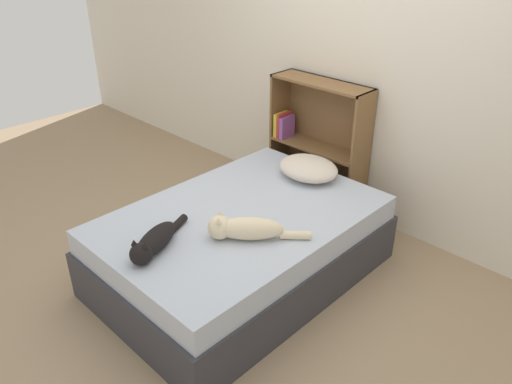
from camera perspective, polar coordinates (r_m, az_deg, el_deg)
The scene contains 7 objects.
ground_plane at distance 3.52m, azimuth -1.60°, elevation -9.41°, with size 8.00×8.00×0.00m, color #997F60.
wall_back at distance 3.89m, azimuth 12.32°, elevation 14.35°, with size 8.00×0.06×2.50m.
bed at distance 3.37m, azimuth -1.66°, elevation -6.10°, with size 1.26×1.85×0.50m.
pillow at distance 3.68m, azimuth 6.01°, elevation 2.74°, with size 0.46×0.37×0.14m.
cat_light at distance 2.95m, azimuth -1.50°, elevation -4.19°, with size 0.49×0.46×0.17m.
cat_dark at distance 2.90m, azimuth -11.65°, elevation -5.64°, with size 0.28×0.52×0.15m.
bookshelf at distance 4.16m, azimuth 7.23°, elevation 5.50°, with size 0.84×0.26×1.09m.
Camera 1 is at (2.01, -1.92, 2.16)m, focal length 35.00 mm.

